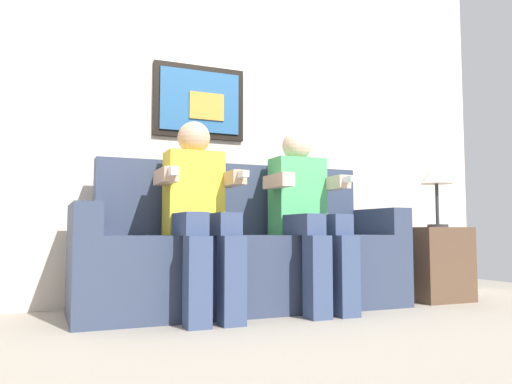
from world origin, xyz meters
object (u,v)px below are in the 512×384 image
couch (245,258)px  person_on_left (199,207)px  person_on_right (307,209)px  table_lamp (436,175)px  side_table_right (432,264)px

couch → person_on_left: person_on_left is taller
person_on_right → couch: bearing=153.7°
person_on_left → table_lamp: size_ratio=2.41×
table_lamp → side_table_right: bearing=108.7°
table_lamp → person_on_left: bearing=-179.4°
person_on_right → table_lamp: 1.06m
couch → table_lamp: (1.37, -0.15, 0.55)m
person_on_right → table_lamp: bearing=0.9°
person_on_right → table_lamp: person_on_right is taller
couch → person_on_left: (-0.34, -0.17, 0.29)m
couch → person_on_left: bearing=-153.6°
person_on_left → side_table_right: size_ratio=2.22×
person_on_right → side_table_right: bearing=3.4°
person_on_right → side_table_right: size_ratio=2.22×
couch → table_lamp: bearing=-6.3°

